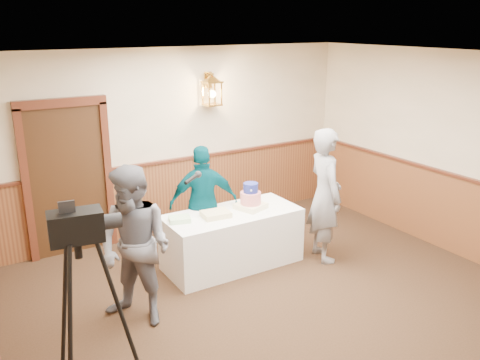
% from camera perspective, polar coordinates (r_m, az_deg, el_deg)
% --- Properties ---
extents(ground, '(7.00, 7.00, 0.00)m').
position_cam_1_polar(ground, '(5.59, 8.59, -17.07)').
color(ground, '#2F1F12').
rests_on(ground, ground).
extents(room_shell, '(6.02, 7.02, 2.81)m').
position_cam_1_polar(room_shell, '(5.20, 5.69, -0.91)').
color(room_shell, '#C2B492').
rests_on(room_shell, ground).
extents(display_table, '(1.80, 0.80, 0.75)m').
position_cam_1_polar(display_table, '(6.82, -0.88, -6.60)').
color(display_table, white).
rests_on(display_table, ground).
extents(tiered_cake, '(0.44, 0.44, 0.36)m').
position_cam_1_polar(tiered_cake, '(6.77, 1.20, -2.10)').
color(tiered_cake, '#FFF1BE').
rests_on(tiered_cake, display_table).
extents(sheet_cake_yellow, '(0.37, 0.30, 0.07)m').
position_cam_1_polar(sheet_cake_yellow, '(6.52, -2.73, -3.86)').
color(sheet_cake_yellow, '#D9D082').
rests_on(sheet_cake_yellow, display_table).
extents(sheet_cake_green, '(0.31, 0.28, 0.06)m').
position_cam_1_polar(sheet_cake_green, '(6.42, -6.79, -4.39)').
color(sheet_cake_green, '#B9EAA5').
rests_on(sheet_cake_green, display_table).
extents(interviewer, '(1.57, 1.08, 1.75)m').
position_cam_1_polar(interviewer, '(5.49, -11.68, -7.39)').
color(interviewer, slate).
rests_on(interviewer, ground).
extents(baker, '(0.59, 0.75, 1.83)m').
position_cam_1_polar(baker, '(6.91, 9.52, -1.69)').
color(baker, gray).
rests_on(baker, ground).
extents(assistant_p, '(1.01, 0.66, 1.59)m').
position_cam_1_polar(assistant_p, '(6.89, -4.10, -2.60)').
color(assistant_p, '#02404B').
rests_on(assistant_p, ground).
extents(tv_camera_rig, '(0.68, 0.63, 1.72)m').
position_cam_1_polar(tv_camera_rig, '(4.60, -16.98, -14.51)').
color(tv_camera_rig, black).
rests_on(tv_camera_rig, ground).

